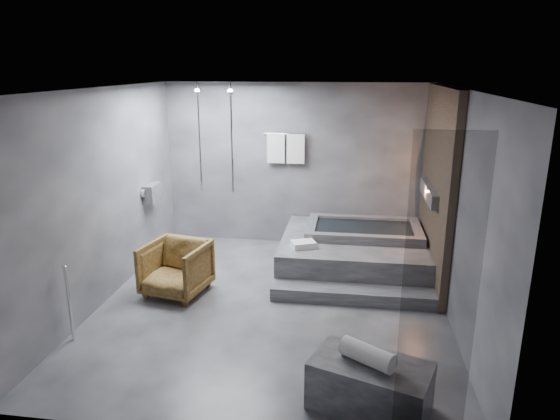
# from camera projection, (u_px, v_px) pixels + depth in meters

# --- Properties ---
(room) EXTENTS (5.00, 5.04, 2.82)m
(room) POSITION_uv_depth(u_px,v_px,m) (306.00, 174.00, 6.33)
(room) COLOR #303033
(room) RESTS_ON ground
(tub_deck) EXTENTS (2.20, 2.00, 0.50)m
(tub_deck) POSITION_uv_depth(u_px,v_px,m) (353.00, 252.00, 7.80)
(tub_deck) COLOR #353638
(tub_deck) RESTS_ON ground
(tub_step) EXTENTS (2.20, 0.36, 0.18)m
(tub_step) POSITION_uv_depth(u_px,v_px,m) (352.00, 295.00, 6.73)
(tub_step) COLOR #353638
(tub_step) RESTS_ON ground
(concrete_bench) EXTENTS (1.19, 0.90, 0.48)m
(concrete_bench) POSITION_uv_depth(u_px,v_px,m) (370.00, 386.00, 4.57)
(concrete_bench) COLOR #333335
(concrete_bench) RESTS_ON ground
(driftwood_chair) EXTENTS (0.94, 0.96, 0.74)m
(driftwood_chair) POSITION_uv_depth(u_px,v_px,m) (176.00, 268.00, 6.88)
(driftwood_chair) COLOR #3F2A0F
(driftwood_chair) RESTS_ON ground
(rolled_towel) EXTENTS (0.53, 0.43, 0.18)m
(rolled_towel) POSITION_uv_depth(u_px,v_px,m) (367.00, 354.00, 4.48)
(rolled_towel) COLOR silver
(rolled_towel) RESTS_ON concrete_bench
(deck_towel) EXTENTS (0.40, 0.36, 0.09)m
(deck_towel) POSITION_uv_depth(u_px,v_px,m) (303.00, 244.00, 7.30)
(deck_towel) COLOR white
(deck_towel) RESTS_ON tub_deck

